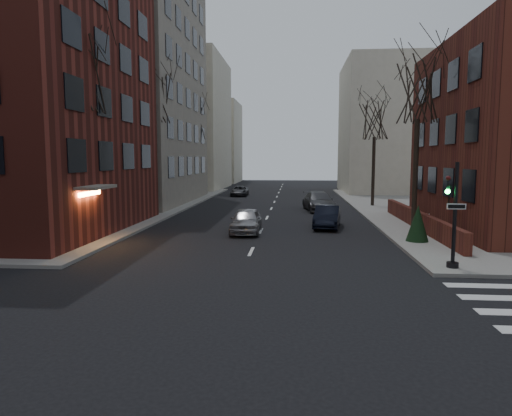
# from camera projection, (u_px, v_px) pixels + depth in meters

# --- Properties ---
(ground) EXTENTS (160.00, 160.00, 0.00)m
(ground) POSITION_uv_depth(u_px,v_px,m) (194.00, 373.00, 9.15)
(ground) COLOR black
(ground) RESTS_ON ground
(building_left_tan) EXTENTS (18.00, 18.00, 28.00)m
(building_left_tan) POSITION_uv_depth(u_px,v_px,m) (93.00, 54.00, 42.73)
(building_left_tan) COLOR gray
(building_left_tan) RESTS_ON ground
(low_wall_right) EXTENTS (0.35, 16.00, 1.00)m
(low_wall_right) POSITION_uv_depth(u_px,v_px,m) (418.00, 220.00, 27.11)
(low_wall_right) COLOR #5B251A
(low_wall_right) RESTS_ON sidewalk_far_right
(building_distant_la) EXTENTS (14.00, 16.00, 18.00)m
(building_distant_la) POSITION_uv_depth(u_px,v_px,m) (174.00, 124.00, 63.90)
(building_distant_la) COLOR beige
(building_distant_la) RESTS_ON ground
(building_distant_ra) EXTENTS (14.00, 14.00, 16.00)m
(building_distant_ra) POSITION_uv_depth(u_px,v_px,m) (401.00, 128.00, 56.52)
(building_distant_ra) COLOR beige
(building_distant_ra) RESTS_ON ground
(building_distant_lb) EXTENTS (10.00, 12.00, 14.00)m
(building_distant_lb) POSITION_uv_depth(u_px,v_px,m) (211.00, 143.00, 80.79)
(building_distant_lb) COLOR beige
(building_distant_lb) RESTS_ON ground
(traffic_signal) EXTENTS (0.76, 0.44, 4.00)m
(traffic_signal) POSITION_uv_depth(u_px,v_px,m) (453.00, 222.00, 17.18)
(traffic_signal) COLOR black
(traffic_signal) RESTS_ON sidewalk_far_right
(tree_left_a) EXTENTS (4.18, 4.18, 10.26)m
(tree_left_a) POSITION_uv_depth(u_px,v_px,m) (80.00, 74.00, 22.83)
(tree_left_a) COLOR #2D231C
(tree_left_a) RESTS_ON sidewalk_far_left
(tree_left_b) EXTENTS (4.40, 4.40, 10.80)m
(tree_left_b) POSITION_uv_depth(u_px,v_px,m) (154.00, 97.00, 34.67)
(tree_left_b) COLOR #2D231C
(tree_left_b) RESTS_ON sidewalk_far_left
(tree_left_c) EXTENTS (3.96, 3.96, 9.72)m
(tree_left_c) POSITION_uv_depth(u_px,v_px,m) (194.00, 123.00, 48.63)
(tree_left_c) COLOR #2D231C
(tree_left_c) RESTS_ON sidewalk_far_left
(tree_right_a) EXTENTS (3.96, 3.96, 9.72)m
(tree_right_a) POSITION_uv_depth(u_px,v_px,m) (419.00, 91.00, 25.35)
(tree_right_a) COLOR #2D231C
(tree_right_a) RESTS_ON sidewalk_far_right
(tree_right_b) EXTENTS (3.74, 3.74, 9.18)m
(tree_right_b) POSITION_uv_depth(u_px,v_px,m) (375.00, 120.00, 39.27)
(tree_right_b) COLOR #2D231C
(tree_right_b) RESTS_ON sidewalk_far_right
(streetlamp_near) EXTENTS (0.36, 0.36, 6.28)m
(streetlamp_near) POSITION_uv_depth(u_px,v_px,m) (146.00, 159.00, 31.16)
(streetlamp_near) COLOR black
(streetlamp_near) RESTS_ON sidewalk_far_left
(streetlamp_far) EXTENTS (0.36, 0.36, 6.28)m
(streetlamp_far) POSITION_uv_depth(u_px,v_px,m) (204.00, 158.00, 50.97)
(streetlamp_far) COLOR black
(streetlamp_far) RESTS_ON sidewalk_far_left
(parked_sedan) EXTENTS (2.01, 4.31, 1.37)m
(parked_sedan) POSITION_uv_depth(u_px,v_px,m) (327.00, 217.00, 28.16)
(parked_sedan) COLOR black
(parked_sedan) RESTS_ON ground
(car_lane_silver) EXTENTS (1.69, 4.14, 1.41)m
(car_lane_silver) POSITION_uv_depth(u_px,v_px,m) (246.00, 221.00, 26.27)
(car_lane_silver) COLOR gray
(car_lane_silver) RESTS_ON ground
(car_lane_gray) EXTENTS (2.81, 5.48, 1.52)m
(car_lane_gray) POSITION_uv_depth(u_px,v_px,m) (319.00, 201.00, 37.26)
(car_lane_gray) COLOR #3E3E42
(car_lane_gray) RESTS_ON ground
(car_lane_far) EXTENTS (1.95, 4.07, 1.12)m
(car_lane_far) POSITION_uv_depth(u_px,v_px,m) (240.00, 191.00, 51.91)
(car_lane_far) COLOR #3D3E42
(car_lane_far) RESTS_ON ground
(sandwich_board) EXTENTS (0.55, 0.64, 0.86)m
(sandwich_board) POSITION_uv_depth(u_px,v_px,m) (427.00, 221.00, 27.04)
(sandwich_board) COLOR silver
(sandwich_board) RESTS_ON sidewalk_far_right
(evergreen_shrub) EXTENTS (1.40, 1.40, 1.83)m
(evergreen_shrub) POSITION_uv_depth(u_px,v_px,m) (418.00, 223.00, 22.75)
(evergreen_shrub) COLOR black
(evergreen_shrub) RESTS_ON sidewalk_far_right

